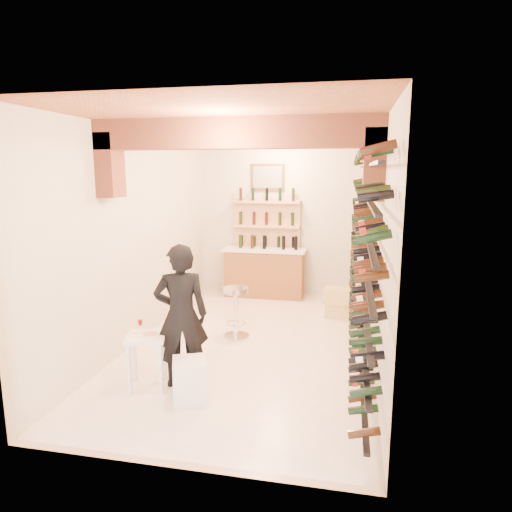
{
  "coord_description": "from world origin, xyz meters",
  "views": [
    {
      "loc": [
        1.36,
        -6.35,
        2.59
      ],
      "look_at": [
        0.0,
        0.3,
        1.3
      ],
      "focal_mm": 31.7,
      "sensor_mm": 36.0,
      "label": 1
    }
  ],
  "objects_px": {
    "back_counter": "(265,271)",
    "white_stool": "(190,380)",
    "tasting_table": "(146,345)",
    "person": "(181,316)",
    "wine_rack": "(359,247)",
    "crate_lower": "(337,310)",
    "chrome_barstool": "(236,309)"
  },
  "relations": [
    {
      "from": "back_counter",
      "to": "crate_lower",
      "type": "relative_size",
      "value": 3.97
    },
    {
      "from": "back_counter",
      "to": "person",
      "type": "xyz_separation_m",
      "value": [
        -0.26,
        -4.1,
        0.34
      ]
    },
    {
      "from": "white_stool",
      "to": "chrome_barstool",
      "type": "height_order",
      "value": "chrome_barstool"
    },
    {
      "from": "person",
      "to": "chrome_barstool",
      "type": "bearing_deg",
      "value": -119.73
    },
    {
      "from": "wine_rack",
      "to": "crate_lower",
      "type": "height_order",
      "value": "wine_rack"
    },
    {
      "from": "white_stool",
      "to": "chrome_barstool",
      "type": "distance_m",
      "value": 2.02
    },
    {
      "from": "person",
      "to": "white_stool",
      "type": "bearing_deg",
      "value": 101.34
    },
    {
      "from": "crate_lower",
      "to": "person",
      "type": "bearing_deg",
      "value": -120.71
    },
    {
      "from": "wine_rack",
      "to": "back_counter",
      "type": "height_order",
      "value": "wine_rack"
    },
    {
      "from": "person",
      "to": "crate_lower",
      "type": "relative_size",
      "value": 4.1
    },
    {
      "from": "tasting_table",
      "to": "crate_lower",
      "type": "distance_m",
      "value": 3.86
    },
    {
      "from": "wine_rack",
      "to": "tasting_table",
      "type": "xyz_separation_m",
      "value": [
        -2.48,
        -1.61,
        -1.01
      ]
    },
    {
      "from": "back_counter",
      "to": "crate_lower",
      "type": "height_order",
      "value": "back_counter"
    },
    {
      "from": "back_counter",
      "to": "white_stool",
      "type": "height_order",
      "value": "back_counter"
    },
    {
      "from": "tasting_table",
      "to": "chrome_barstool",
      "type": "height_order",
      "value": "chrome_barstool"
    },
    {
      "from": "back_counter",
      "to": "white_stool",
      "type": "distance_m",
      "value": 4.46
    },
    {
      "from": "chrome_barstool",
      "to": "back_counter",
      "type": "bearing_deg",
      "value": 89.94
    },
    {
      "from": "tasting_table",
      "to": "white_stool",
      "type": "distance_m",
      "value": 0.71
    },
    {
      "from": "wine_rack",
      "to": "tasting_table",
      "type": "relative_size",
      "value": 7.18
    },
    {
      "from": "tasting_table",
      "to": "person",
      "type": "xyz_separation_m",
      "value": [
        0.39,
        0.15,
        0.34
      ]
    },
    {
      "from": "tasting_table",
      "to": "chrome_barstool",
      "type": "relative_size",
      "value": 0.98
    },
    {
      "from": "tasting_table",
      "to": "person",
      "type": "distance_m",
      "value": 0.54
    },
    {
      "from": "wine_rack",
      "to": "white_stool",
      "type": "bearing_deg",
      "value": -136.02
    },
    {
      "from": "wine_rack",
      "to": "person",
      "type": "xyz_separation_m",
      "value": [
        -2.09,
        -1.45,
        -0.67
      ]
    },
    {
      "from": "tasting_table",
      "to": "chrome_barstool",
      "type": "bearing_deg",
      "value": 53.4
    },
    {
      "from": "person",
      "to": "crate_lower",
      "type": "distance_m",
      "value": 3.58
    },
    {
      "from": "back_counter",
      "to": "crate_lower",
      "type": "xyz_separation_m",
      "value": [
        1.53,
        -1.09,
        -0.4
      ]
    },
    {
      "from": "back_counter",
      "to": "wine_rack",
      "type": "bearing_deg",
      "value": -55.34
    },
    {
      "from": "crate_lower",
      "to": "tasting_table",
      "type": "bearing_deg",
      "value": -124.62
    },
    {
      "from": "wine_rack",
      "to": "white_stool",
      "type": "distance_m",
      "value": 2.91
    },
    {
      "from": "person",
      "to": "crate_lower",
      "type": "height_order",
      "value": "person"
    },
    {
      "from": "wine_rack",
      "to": "chrome_barstool",
      "type": "distance_m",
      "value": 2.14
    }
  ]
}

